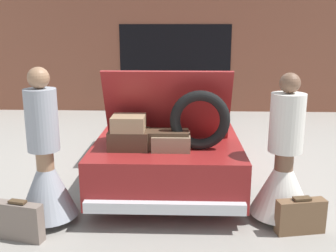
% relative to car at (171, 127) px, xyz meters
% --- Properties ---
extents(ground_plane, '(40.00, 40.00, 0.00)m').
position_rel_car_xyz_m(ground_plane, '(0.00, 0.02, -0.56)').
color(ground_plane, gray).
extents(garage_wall_back, '(12.00, 0.14, 2.80)m').
position_rel_car_xyz_m(garage_wall_back, '(0.00, 4.00, 0.83)').
color(garage_wall_back, brown).
rests_on(garage_wall_back, ground_plane).
extents(car, '(1.83, 4.73, 1.64)m').
position_rel_car_xyz_m(car, '(0.00, 0.00, 0.00)').
color(car, maroon).
rests_on(car, ground_plane).
extents(person_left, '(0.64, 0.64, 1.72)m').
position_rel_car_xyz_m(person_left, '(-1.30, -2.15, 0.05)').
color(person_left, '#997051').
rests_on(person_left, ground_plane).
extents(person_right, '(0.70, 0.70, 1.66)m').
position_rel_car_xyz_m(person_right, '(1.30, -2.00, 0.02)').
color(person_right, brown).
rests_on(person_right, ground_plane).
extents(suitcase_beside_left_person, '(0.52, 0.23, 0.43)m').
position_rel_car_xyz_m(suitcase_beside_left_person, '(-1.46, -2.54, -0.36)').
color(suitcase_beside_left_person, '#75665B').
rests_on(suitcase_beside_left_person, ground_plane).
extents(suitcase_beside_right_person, '(0.53, 0.23, 0.40)m').
position_rel_car_xyz_m(suitcase_beside_right_person, '(1.43, -2.30, -0.37)').
color(suitcase_beside_right_person, brown).
rests_on(suitcase_beside_right_person, ground_plane).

